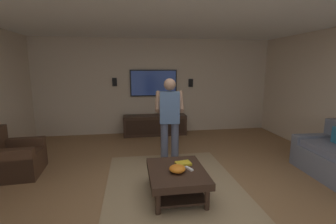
{
  "coord_description": "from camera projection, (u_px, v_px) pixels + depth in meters",
  "views": [
    {
      "loc": [
        -3.2,
        0.7,
        1.84
      ],
      "look_at": [
        0.77,
        0.09,
        1.08
      ],
      "focal_mm": 25.62,
      "sensor_mm": 36.0,
      "label": 1
    }
  ],
  "objects": [
    {
      "name": "ground_plane",
      "position": [
        182.0,
        193.0,
        3.56
      ],
      "size": [
        8.29,
        8.29,
        0.0
      ],
      "primitive_type": "plane",
      "color": "olive"
    },
    {
      "name": "wall_back_tv",
      "position": [
        156.0,
        87.0,
        6.72
      ],
      "size": [
        0.1,
        6.7,
        2.61
      ],
      "primitive_type": "cube",
      "color": "#C6B299",
      "rests_on": "ground"
    },
    {
      "name": "ceiling_slab",
      "position": [
        184.0,
        2.0,
        3.07
      ],
      "size": [
        7.11,
        6.7,
        0.1
      ],
      "primitive_type": "cube",
      "color": "white"
    },
    {
      "name": "area_rug",
      "position": [
        174.0,
        188.0,
        3.68
      ],
      "size": [
        2.85,
        2.08,
        0.01
      ],
      "primitive_type": "cube",
      "color": "#9E8460",
      "rests_on": "ground"
    },
    {
      "name": "armchair",
      "position": [
        13.0,
        159.0,
        4.11
      ],
      "size": [
        0.85,
        0.86,
        0.82
      ],
      "rotation": [
        0.0,
        0.0,
        -1.5
      ],
      "color": "#472D1E",
      "rests_on": "ground"
    },
    {
      "name": "coffee_table",
      "position": [
        177.0,
        176.0,
        3.44
      ],
      "size": [
        1.0,
        0.8,
        0.4
      ],
      "color": "#332116",
      "rests_on": "ground"
    },
    {
      "name": "media_console",
      "position": [
        155.0,
        125.0,
        6.57
      ],
      "size": [
        0.45,
        1.7,
        0.55
      ],
      "rotation": [
        0.0,
        0.0,
        3.14
      ],
      "color": "#332116",
      "rests_on": "ground"
    },
    {
      "name": "tv",
      "position": [
        154.0,
        83.0,
        6.6
      ],
      "size": [
        0.05,
        1.29,
        0.72
      ],
      "rotation": [
        0.0,
        0.0,
        3.14
      ],
      "color": "black"
    },
    {
      "name": "person_standing",
      "position": [
        170.0,
        117.0,
        4.45
      ],
      "size": [
        0.58,
        0.59,
        1.64
      ],
      "rotation": [
        0.0,
        0.0,
        -0.13
      ],
      "color": "#4C5166",
      "rests_on": "ground"
    },
    {
      "name": "bowl",
      "position": [
        177.0,
        169.0,
        3.32
      ],
      "size": [
        0.23,
        0.23,
        0.1
      ],
      "primitive_type": "ellipsoid",
      "color": "orange",
      "rests_on": "coffee_table"
    },
    {
      "name": "remote_white",
      "position": [
        189.0,
        169.0,
        3.42
      ],
      "size": [
        0.15,
        0.11,
        0.02
      ],
      "primitive_type": "cube",
      "rotation": [
        0.0,
        0.0,
        0.46
      ],
      "color": "white",
      "rests_on": "coffee_table"
    },
    {
      "name": "remote_black",
      "position": [
        180.0,
        164.0,
        3.58
      ],
      "size": [
        0.1,
        0.15,
        0.02
      ],
      "primitive_type": "cube",
      "rotation": [
        0.0,
        0.0,
        1.12
      ],
      "color": "black",
      "rests_on": "coffee_table"
    },
    {
      "name": "book",
      "position": [
        183.0,
        163.0,
        3.59
      ],
      "size": [
        0.2,
        0.25,
        0.04
      ],
      "primitive_type": "cube",
      "rotation": [
        0.0,
        0.0,
        4.9
      ],
      "color": "gold",
      "rests_on": "coffee_table"
    },
    {
      "name": "vase_round",
      "position": [
        163.0,
        111.0,
        6.55
      ],
      "size": [
        0.22,
        0.22,
        0.22
      ],
      "primitive_type": "sphere",
      "color": "red",
      "rests_on": "media_console"
    },
    {
      "name": "wall_speaker_left",
      "position": [
        191.0,
        83.0,
        6.77
      ],
      "size": [
        0.06,
        0.12,
        0.22
      ],
      "primitive_type": "cube",
      "color": "black"
    },
    {
      "name": "wall_speaker_right",
      "position": [
        115.0,
        82.0,
        6.45
      ],
      "size": [
        0.06,
        0.12,
        0.22
      ],
      "primitive_type": "cube",
      "color": "black"
    }
  ]
}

